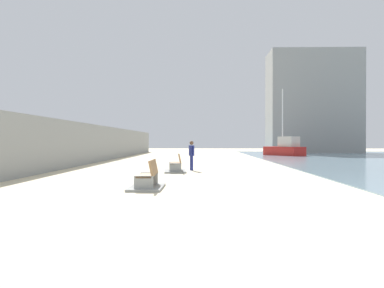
# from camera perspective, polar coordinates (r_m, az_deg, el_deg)

# --- Properties ---
(ground_plane) EXTENTS (120.00, 120.00, 0.00)m
(ground_plane) POSITION_cam_1_polar(r_m,az_deg,el_deg) (27.29, -0.18, -2.96)
(ground_plane) COLOR beige
(seawall) EXTENTS (0.80, 64.00, 2.83)m
(seawall) POSITION_cam_1_polar(r_m,az_deg,el_deg) (28.45, -15.46, 0.01)
(seawall) COLOR gray
(seawall) RESTS_ON ground
(bench_near) EXTENTS (1.10, 2.10, 0.98)m
(bench_near) POSITION_cam_1_polar(r_m,az_deg,el_deg) (13.72, -6.34, -5.34)
(bench_near) COLOR gray
(bench_near) RESTS_ON ground
(bench_far) EXTENTS (1.26, 2.18, 0.98)m
(bench_far) POSITION_cam_1_polar(r_m,az_deg,el_deg) (20.93, -2.34, -3.35)
(bench_far) COLOR gray
(bench_far) RESTS_ON ground
(person_walking) EXTENTS (0.31, 0.47, 1.62)m
(person_walking) POSITION_cam_1_polar(r_m,az_deg,el_deg) (21.98, -0.06, -1.33)
(person_walking) COLOR navy
(person_walking) RESTS_ON ground
(boat_mid_bay) EXTENTS (4.11, 4.98, 7.29)m
(boat_mid_bay) POSITION_cam_1_polar(r_m,az_deg,el_deg) (44.86, 13.09, -0.60)
(boat_mid_bay) COLOR red
(boat_mid_bay) RESTS_ON water_bay
(harbor_building) EXTENTS (12.00, 6.00, 13.76)m
(harbor_building) POSITION_cam_1_polar(r_m,az_deg,el_deg) (57.52, 16.78, 5.66)
(harbor_building) COLOR gray
(harbor_building) RESTS_ON ground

